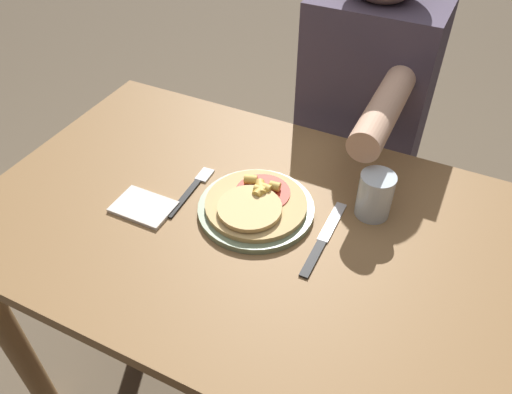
{
  "coord_description": "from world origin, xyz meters",
  "views": [
    {
      "loc": [
        0.35,
        -0.65,
        1.46
      ],
      "look_at": [
        0.01,
        0.03,
        0.77
      ],
      "focal_mm": 35.0,
      "sensor_mm": 36.0,
      "label": 1
    }
  ],
  "objects_px": {
    "dining_table": "(245,256)",
    "pizza": "(255,203)",
    "knife": "(323,239)",
    "plate": "(256,209)",
    "fork": "(193,188)",
    "drinking_glass": "(375,195)",
    "person_diner": "(363,112)"
  },
  "relations": [
    {
      "from": "dining_table",
      "to": "person_diner",
      "type": "distance_m",
      "value": 0.56
    },
    {
      "from": "pizza",
      "to": "fork",
      "type": "relative_size",
      "value": 1.21
    },
    {
      "from": "person_diner",
      "to": "dining_table",
      "type": "bearing_deg",
      "value": -99.88
    },
    {
      "from": "plate",
      "to": "person_diner",
      "type": "xyz_separation_m",
      "value": [
        0.08,
        0.51,
        -0.04
      ]
    },
    {
      "from": "fork",
      "to": "dining_table",
      "type": "bearing_deg",
      "value": -12.2
    },
    {
      "from": "person_diner",
      "to": "knife",
      "type": "bearing_deg",
      "value": -81.93
    },
    {
      "from": "fork",
      "to": "person_diner",
      "type": "relative_size",
      "value": 0.15
    },
    {
      "from": "dining_table",
      "to": "knife",
      "type": "height_order",
      "value": "knife"
    },
    {
      "from": "plate",
      "to": "knife",
      "type": "distance_m",
      "value": 0.16
    },
    {
      "from": "pizza",
      "to": "knife",
      "type": "height_order",
      "value": "pizza"
    },
    {
      "from": "drinking_glass",
      "to": "person_diner",
      "type": "bearing_deg",
      "value": 108.59
    },
    {
      "from": "dining_table",
      "to": "plate",
      "type": "bearing_deg",
      "value": 64.89
    },
    {
      "from": "knife",
      "to": "person_diner",
      "type": "xyz_separation_m",
      "value": [
        -0.08,
        0.53,
        -0.03
      ]
    },
    {
      "from": "pizza",
      "to": "fork",
      "type": "xyz_separation_m",
      "value": [
        -0.16,
        0.0,
        -0.02
      ]
    },
    {
      "from": "plate",
      "to": "knife",
      "type": "height_order",
      "value": "plate"
    },
    {
      "from": "pizza",
      "to": "person_diner",
      "type": "height_order",
      "value": "person_diner"
    },
    {
      "from": "knife",
      "to": "drinking_glass",
      "type": "bearing_deg",
      "value": 61.62
    },
    {
      "from": "plate",
      "to": "knife",
      "type": "bearing_deg",
      "value": -5.98
    },
    {
      "from": "dining_table",
      "to": "fork",
      "type": "height_order",
      "value": "fork"
    },
    {
      "from": "dining_table",
      "to": "knife",
      "type": "relative_size",
      "value": 5.11
    },
    {
      "from": "pizza",
      "to": "knife",
      "type": "xyz_separation_m",
      "value": [
        0.16,
        -0.01,
        -0.02
      ]
    },
    {
      "from": "dining_table",
      "to": "knife",
      "type": "bearing_deg",
      "value": 4.44
    },
    {
      "from": "dining_table",
      "to": "drinking_glass",
      "type": "bearing_deg",
      "value": 29.27
    },
    {
      "from": "plate",
      "to": "fork",
      "type": "xyz_separation_m",
      "value": [
        -0.16,
        0.0,
        -0.0
      ]
    },
    {
      "from": "dining_table",
      "to": "knife",
      "type": "xyz_separation_m",
      "value": [
        0.17,
        0.01,
        0.12
      ]
    },
    {
      "from": "plate",
      "to": "fork",
      "type": "relative_size",
      "value": 1.39
    },
    {
      "from": "knife",
      "to": "fork",
      "type": "bearing_deg",
      "value": 176.78
    },
    {
      "from": "dining_table",
      "to": "fork",
      "type": "distance_m",
      "value": 0.19
    },
    {
      "from": "dining_table",
      "to": "pizza",
      "type": "distance_m",
      "value": 0.15
    },
    {
      "from": "dining_table",
      "to": "fork",
      "type": "relative_size",
      "value": 6.4
    },
    {
      "from": "fork",
      "to": "knife",
      "type": "bearing_deg",
      "value": -3.22
    },
    {
      "from": "knife",
      "to": "drinking_glass",
      "type": "relative_size",
      "value": 2.2
    }
  ]
}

